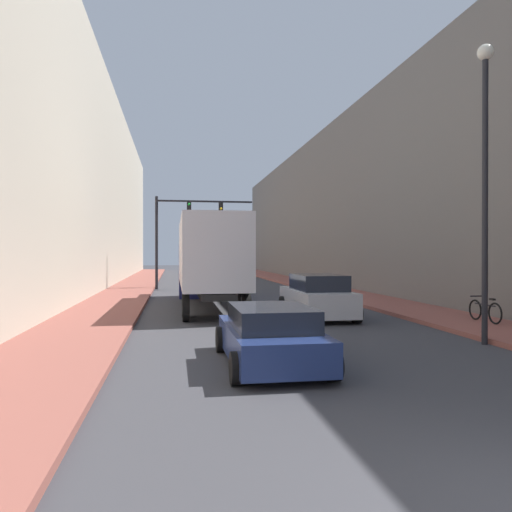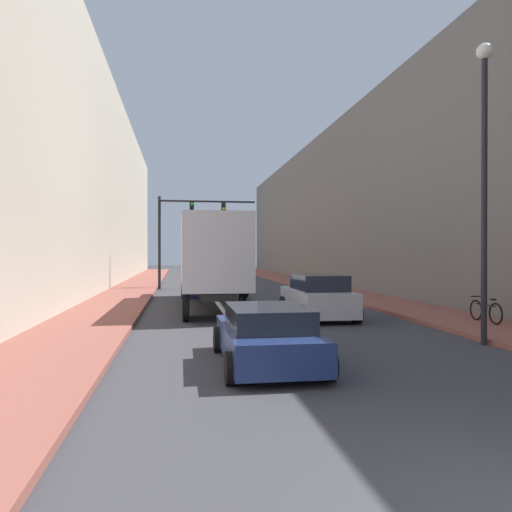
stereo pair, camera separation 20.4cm
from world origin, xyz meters
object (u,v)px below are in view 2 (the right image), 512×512
at_px(traffic_signal_gantry, 183,225).
at_px(semi_truck, 209,258).
at_px(sedan_car, 267,336).
at_px(street_lamp, 484,157).
at_px(suv_car, 317,297).
at_px(parked_bicycle, 486,311).

bearing_deg(traffic_signal_gantry, semi_truck, -84.50).
relative_size(sedan_car, street_lamp, 0.55).
bearing_deg(sedan_car, traffic_signal_gantry, 94.05).
relative_size(semi_truck, traffic_signal_gantry, 1.83).
relative_size(traffic_signal_gantry, street_lamp, 0.83).
distance_m(sedan_car, street_lamp, 7.84).
bearing_deg(semi_truck, suv_car, -50.12).
distance_m(sedan_car, suv_car, 8.36).
distance_m(traffic_signal_gantry, parked_bicycle, 22.34).
bearing_deg(suv_car, sedan_car, -113.55).
bearing_deg(semi_truck, traffic_signal_gantry, 95.50).
height_order(suv_car, parked_bicycle, suv_car).
relative_size(suv_car, parked_bicycle, 2.56).
bearing_deg(parked_bicycle, street_lamp, -124.14).
distance_m(traffic_signal_gantry, street_lamp, 24.00).
relative_size(suv_car, traffic_signal_gantry, 0.69).
height_order(semi_truck, street_lamp, street_lamp).
bearing_deg(sedan_car, suv_car, 66.45).
height_order(street_lamp, parked_bicycle, street_lamp).
height_order(sedan_car, street_lamp, street_lamp).
xyz_separation_m(suv_car, traffic_signal_gantry, (-5.05, 16.44, 3.67)).
bearing_deg(sedan_car, street_lamp, 13.26).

